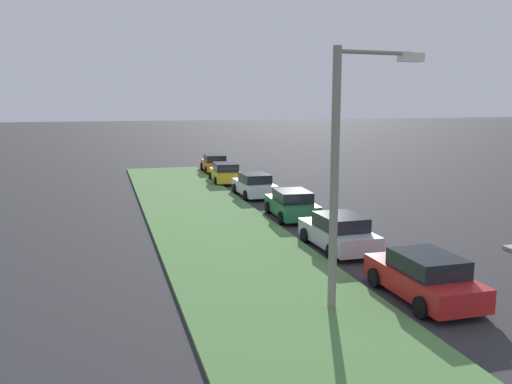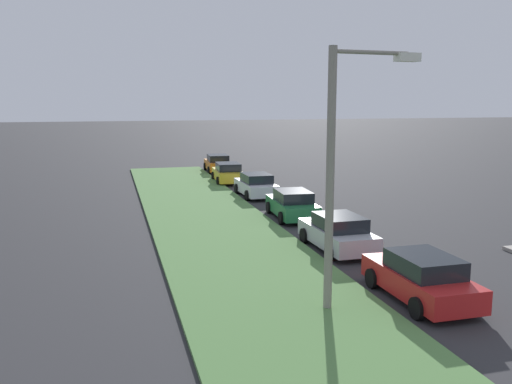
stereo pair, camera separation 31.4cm
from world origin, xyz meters
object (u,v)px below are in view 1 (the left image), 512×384
parked_car_white (254,185)px  parked_car_orange (215,163)px  parked_car_red (424,277)px  parked_car_silver (339,232)px  streetlight (346,160)px  parked_car_green (292,204)px  parked_car_yellow (225,173)px

parked_car_white → parked_car_orange: (12.32, 0.05, 0.00)m
parked_car_red → parked_car_silver: size_ratio=0.99×
parked_car_white → streetlight: streetlight is taller
parked_car_silver → parked_car_white: bearing=-1.3°
parked_car_red → parked_car_orange: (31.17, 0.23, 0.00)m
parked_car_silver → streetlight: size_ratio=0.58×
parked_car_green → streetlight: size_ratio=0.59×
parked_car_silver → parked_car_green: size_ratio=0.99×
parked_car_yellow → parked_car_silver: bearing=-175.6°
parked_car_red → streetlight: bearing=90.6°
parked_car_silver → streetlight: 7.48m
parked_car_orange → parked_car_red: bearing=-176.8°
parked_car_silver → parked_car_white: size_ratio=1.00×
parked_car_silver → parked_car_orange: bearing=-1.1°
parked_car_green → parked_car_yellow: (12.84, 0.65, 0.00)m
parked_car_red → parked_car_green: (12.16, 0.02, 0.00)m
parked_car_silver → parked_car_yellow: (19.06, 0.49, 0.00)m
parked_car_red → parked_car_green: same height
parked_car_red → parked_car_silver: (5.94, 0.18, 0.00)m
parked_car_yellow → streetlight: (-25.05, 2.06, 3.67)m
parked_car_orange → streetlight: bearing=178.2°
parked_car_silver → parked_car_white: same height
parked_car_green → streetlight: bearing=170.5°
parked_car_white → parked_car_orange: same height
parked_car_red → parked_car_green: bearing=-0.4°
streetlight → parked_car_white: bearing=-7.7°
parked_car_red → parked_car_orange: same height
parked_car_silver → parked_car_green: (6.22, -0.16, 0.00)m
parked_car_white → parked_car_orange: bearing=-0.6°
parked_car_silver → parked_car_red: bearing=-179.6°
parked_car_red → parked_car_orange: 31.18m
streetlight → parked_car_orange: bearing=-4.6°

